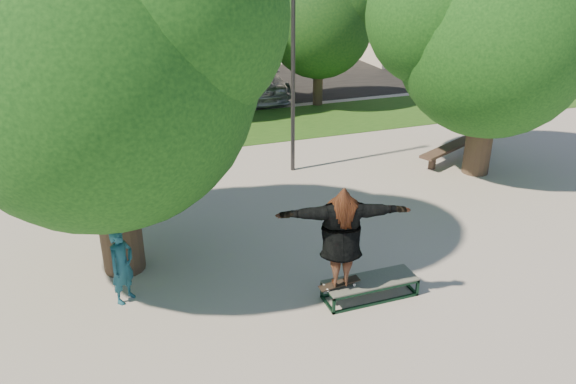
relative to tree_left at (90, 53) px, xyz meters
name	(u,v)px	position (x,y,z in m)	size (l,w,h in m)	color
ground	(329,256)	(4.29, -1.09, -4.42)	(120.00, 120.00, 0.00)	#AEA6A0
grass_strip	(250,127)	(5.29, 8.41, -4.41)	(30.00, 4.00, 0.02)	#1D4B15
asphalt_strip	(190,89)	(4.29, 14.91, -4.42)	(40.00, 8.00, 0.01)	black
tree_left	(90,53)	(0.00, 0.00, 0.00)	(6.96, 5.95, 7.12)	#38281E
tree_right	(491,29)	(10.21, 1.99, -0.33)	(6.24, 5.33, 6.51)	#38281E
bg_tree_left	(9,26)	(-2.28, 9.98, -0.69)	(5.28, 4.51, 5.77)	#38281E
bg_tree_mid	(173,8)	(3.22, 10.98, -0.41)	(5.76, 4.92, 6.24)	#38281E
bg_tree_right	(317,18)	(8.73, 10.47, -0.93)	(5.04, 4.31, 5.43)	#38281E
lamppost	(293,64)	(5.29, 3.91, -1.27)	(0.25, 0.15, 6.11)	#2D2D30
grind_box	(370,288)	(4.41, -2.75, -4.23)	(1.80, 0.60, 0.38)	black
skater_rig	(341,237)	(3.76, -2.75, -3.00)	(2.46, 1.21, 2.01)	white
bystander	(122,266)	(0.01, -1.27, -3.67)	(0.55, 0.36, 1.51)	#194F60
bench	(453,147)	(10.30, 3.05, -4.02)	(3.05, 1.71, 0.48)	#443228
car_silver_a	(99,82)	(0.35, 14.20, -3.60)	(1.94, 4.81, 1.64)	#A3A3A7
car_dark	(168,89)	(2.97, 12.43, -3.72)	(1.48, 4.26, 1.40)	black
car_grey	(158,80)	(2.77, 14.04, -3.68)	(2.45, 5.32, 1.48)	#4E4F53
car_silver_b	(251,77)	(6.69, 12.99, -3.63)	(2.23, 5.49, 1.59)	#B4B4B9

